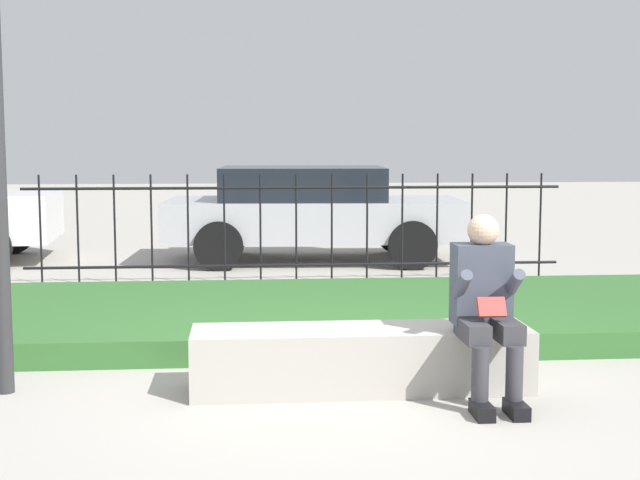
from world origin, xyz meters
The scene contains 6 objects.
ground_plane centered at (0.00, 0.00, 0.00)m, with size 60.00×60.00×0.00m, color #A8A399.
stone_bench centered at (0.19, 0.00, 0.19)m, with size 2.33×0.55×0.44m.
person_seated_reader centered at (0.97, -0.31, 0.67)m, with size 0.42×0.73×1.24m.
grass_berm centered at (0.00, 2.18, 0.11)m, with size 8.26×2.96×0.21m.
iron_fence centered at (0.00, 4.35, 0.70)m, with size 6.26×0.03×1.33m.
car_parked_center centered at (0.35, 6.66, 0.73)m, with size 4.26×2.17×1.35m.
Camera 1 is at (-0.61, -5.97, 1.72)m, focal length 50.00 mm.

